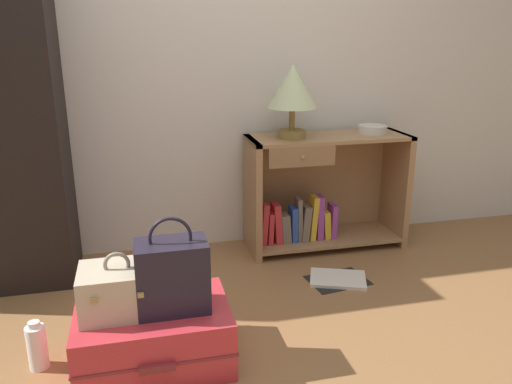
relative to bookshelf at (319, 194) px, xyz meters
name	(u,v)px	position (x,y,z in m)	size (l,w,h in m)	color
ground_plane	(269,378)	(-0.67, -1.26, -0.36)	(9.00, 9.00, 0.00)	olive
back_wall	(207,41)	(-0.67, 0.24, 0.94)	(6.40, 0.10, 2.60)	silver
bookshelf	(319,194)	(0.00, 0.00, 0.00)	(1.02, 0.38, 0.74)	#A37A51
table_lamp	(293,89)	(-0.21, -0.04, 0.67)	(0.30, 0.30, 0.44)	olive
bowl	(372,129)	(0.34, 0.00, 0.41)	(0.18, 0.18, 0.05)	silver
suitcase_large	(154,335)	(-1.12, -1.03, -0.23)	(0.64, 0.46, 0.26)	#D1333D
train_case	(119,290)	(-1.24, -1.02, 0.00)	(0.31, 0.25, 0.26)	beige
handbag	(172,275)	(-1.03, -1.06, 0.05)	(0.29, 0.18, 0.40)	#231E2D
bottle	(37,346)	(-1.59, -0.96, -0.25)	(0.08, 0.08, 0.22)	white
open_book_on_floor	(338,279)	(-0.07, -0.52, -0.35)	(0.37, 0.32, 0.02)	white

